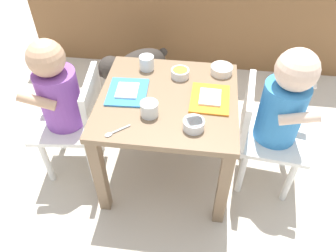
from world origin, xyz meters
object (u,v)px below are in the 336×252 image
seated_child_left (62,96)px  food_tray_right (210,98)px  dining_table (168,113)px  veggie_bowl_far (222,70)px  spoon_by_left_tray (115,132)px  water_cup_left (149,110)px  seated_child_right (280,108)px  cereal_bowl_right_side (180,73)px  water_cup_right (147,63)px  dog (135,67)px  food_tray_left (128,92)px  veggie_bowl_near (194,124)px

seated_child_left → food_tray_right: 0.60m
dining_table → veggie_bowl_far: (0.21, 0.19, 0.10)m
food_tray_right → spoon_by_left_tray: 0.39m
water_cup_left → spoon_by_left_tray: (-0.11, -0.11, -0.02)m
seated_child_right → cereal_bowl_right_side: bearing=161.7°
spoon_by_left_tray → veggie_bowl_far: bearing=48.2°
water_cup_right → spoon_by_left_tray: bearing=-96.2°
water_cup_left → dining_table: bearing=63.2°
seated_child_right → dog: 0.93m
dining_table → food_tray_left: 0.19m
cereal_bowl_right_side → veggie_bowl_far: (0.17, 0.05, -0.00)m
food_tray_left → veggie_bowl_near: (0.28, -0.17, 0.01)m
veggie_bowl_far → dining_table: bearing=-137.0°
veggie_bowl_near → water_cup_left: bearing=162.5°
veggie_bowl_far → water_cup_right: bearing=-178.8°
water_cup_right → veggie_bowl_far: size_ratio=0.69×
water_cup_right → spoon_by_left_tray: 0.41m
water_cup_left → cereal_bowl_right_side: size_ratio=0.88×
dining_table → dog: 0.65m
dog → veggie_bowl_near: (0.38, -0.73, 0.27)m
cereal_bowl_right_side → spoon_by_left_tray: size_ratio=0.91×
seated_child_right → veggie_bowl_near: 0.37m
food_tray_right → veggie_bowl_far: veggie_bowl_far is taller
seated_child_right → seated_child_left: bearing=-178.3°
water_cup_right → dog: bearing=111.4°
food_tray_right → cereal_bowl_right_side: cereal_bowl_right_side is taller
dining_table → veggie_bowl_far: bearing=43.0°
cereal_bowl_right_side → spoon_by_left_tray: 0.41m
dining_table → water_cup_right: (-0.12, 0.19, 0.11)m
water_cup_left → spoon_by_left_tray: size_ratio=0.80×
water_cup_left → veggie_bowl_near: 0.18m
water_cup_right → cereal_bowl_right_side: bearing=-15.6°
dining_table → veggie_bowl_near: 0.22m
seated_child_right → spoon_by_left_tray: (-0.60, -0.23, 0.02)m
cereal_bowl_right_side → seated_child_left: bearing=-161.1°
veggie_bowl_far → spoon_by_left_tray: bearing=-131.8°
food_tray_right → veggie_bowl_near: size_ratio=2.45×
seated_child_left → water_cup_right: seated_child_left is taller
dog → cereal_bowl_right_side: (0.30, -0.42, 0.27)m
water_cup_right → veggie_bowl_far: water_cup_right is taller
cereal_bowl_right_side → spoon_by_left_tray: cereal_bowl_right_side is taller
seated_child_right → water_cup_left: (-0.49, -0.12, 0.04)m
dog → water_cup_right: (0.15, -0.38, 0.28)m
dog → food_tray_left: food_tray_left is taller
seated_child_left → veggie_bowl_near: (0.55, -0.15, 0.05)m
dining_table → spoon_by_left_tray: spoon_by_left_tray is taller
dog → spoon_by_left_tray: (0.11, -0.78, 0.26)m
food_tray_right → veggie_bowl_near: veggie_bowl_near is taller
seated_child_right → dog: bearing=141.7°
food_tray_right → water_cup_left: bearing=-151.9°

